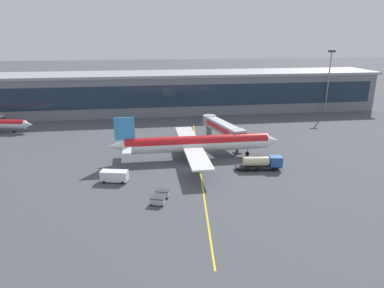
{
  "coord_description": "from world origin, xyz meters",
  "views": [
    {
      "loc": [
        -10.16,
        -77.23,
        31.09
      ],
      "look_at": [
        1.66,
        5.16,
        4.5
      ],
      "focal_mm": 32.91,
      "sensor_mm": 36.0,
      "label": 1
    }
  ],
  "objects_px": {
    "fuel_tanker": "(262,163)",
    "lavatory_truck": "(114,176)",
    "baggage_cart_0": "(158,201)",
    "baggage_cart_1": "(163,194)",
    "main_airliner": "(196,143)"
  },
  "relations": [
    {
      "from": "baggage_cart_0",
      "to": "baggage_cart_1",
      "type": "relative_size",
      "value": 1.0
    },
    {
      "from": "lavatory_truck",
      "to": "baggage_cart_1",
      "type": "xyz_separation_m",
      "value": [
        9.97,
        -9.06,
        -0.64
      ]
    },
    {
      "from": "baggage_cart_0",
      "to": "lavatory_truck",
      "type": "bearing_deg",
      "value": 126.28
    },
    {
      "from": "fuel_tanker",
      "to": "lavatory_truck",
      "type": "height_order",
      "value": "fuel_tanker"
    },
    {
      "from": "fuel_tanker",
      "to": "baggage_cart_0",
      "type": "height_order",
      "value": "fuel_tanker"
    },
    {
      "from": "lavatory_truck",
      "to": "baggage_cart_0",
      "type": "bearing_deg",
      "value": -53.72
    },
    {
      "from": "baggage_cart_1",
      "to": "main_airliner",
      "type": "bearing_deg",
      "value": 64.92
    },
    {
      "from": "lavatory_truck",
      "to": "baggage_cart_0",
      "type": "height_order",
      "value": "lavatory_truck"
    },
    {
      "from": "baggage_cart_1",
      "to": "lavatory_truck",
      "type": "bearing_deg",
      "value": 137.74
    },
    {
      "from": "main_airliner",
      "to": "lavatory_truck",
      "type": "xyz_separation_m",
      "value": [
        -19.97,
        -12.31,
        -2.52
      ]
    },
    {
      "from": "main_airliner",
      "to": "lavatory_truck",
      "type": "height_order",
      "value": "main_airliner"
    },
    {
      "from": "fuel_tanker",
      "to": "baggage_cart_0",
      "type": "relative_size",
      "value": 3.65
    },
    {
      "from": "baggage_cart_0",
      "to": "baggage_cart_1",
      "type": "bearing_deg",
      "value": 69.56
    },
    {
      "from": "main_airliner",
      "to": "fuel_tanker",
      "type": "distance_m",
      "value": 17.47
    },
    {
      "from": "fuel_tanker",
      "to": "lavatory_truck",
      "type": "bearing_deg",
      "value": -176.23
    }
  ]
}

